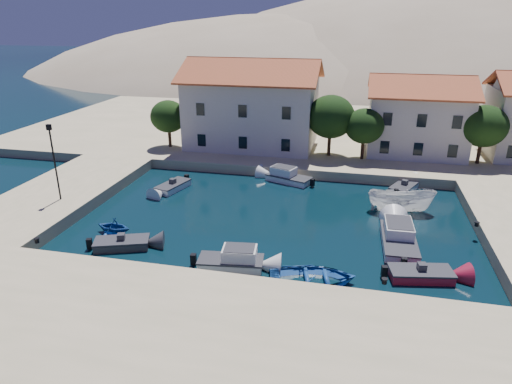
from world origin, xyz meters
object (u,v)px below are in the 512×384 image
building_left (252,102)px  rowboat_south (312,283)px  lamppost (53,155)px  cabin_cruiser_east (399,239)px  cabin_cruiser_south (231,261)px  building_mid (418,114)px  boat_east (400,211)px

building_left → rowboat_south: bearing=-69.5°
lamppost → cabin_cruiser_east: 27.12m
building_left → cabin_cruiser_south: bearing=-79.8°
building_left → building_mid: bearing=3.2°
cabin_cruiser_south → rowboat_south: size_ratio=0.83×
rowboat_south → building_mid: bearing=-28.9°
rowboat_south → cabin_cruiser_east: 8.24m
cabin_cruiser_east → boat_east: 6.24m
building_mid → rowboat_south: building_mid is taller
cabin_cruiser_south → building_mid: bearing=56.2°
cabin_cruiser_south → cabin_cruiser_east: same height
cabin_cruiser_south → lamppost: bearing=153.2°
lamppost → cabin_cruiser_east: bearing=-0.6°
rowboat_south → cabin_cruiser_east: bearing=-53.2°
cabin_cruiser_east → boat_east: bearing=-6.5°
building_mid → cabin_cruiser_south: size_ratio=2.42×
lamppost → building_mid: bearing=35.4°
rowboat_south → boat_east: (5.88, 12.44, 0.00)m
building_left → lamppost: size_ratio=2.36×
lamppost → cabin_cruiser_south: lamppost is taller
rowboat_south → building_left: bearing=8.0°
building_left → boat_east: bearing=-41.7°
rowboat_south → cabin_cruiser_east: size_ratio=0.92×
lamppost → cabin_cruiser_south: bearing=-19.6°
building_left → lamppost: 23.10m
lamppost → boat_east: lamppost is taller
building_mid → cabin_cruiser_east: 21.95m
rowboat_south → boat_east: size_ratio=0.96×
cabin_cruiser_south → rowboat_south: bearing=-15.3°
building_mid → cabin_cruiser_south: (-13.38, -26.74, -4.75)m
building_left → boat_east: (15.80, -14.06, -5.94)m
building_mid → rowboat_south: (-8.09, -27.50, -5.22)m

